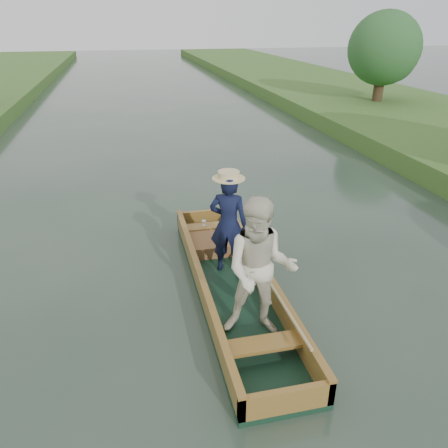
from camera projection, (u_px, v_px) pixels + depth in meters
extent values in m
plane|color=#283D30|center=(232.00, 293.00, 7.00)|extent=(120.00, 120.00, 0.00)
cylinder|color=#47331E|center=(379.00, 87.00, 19.44)|extent=(0.44, 0.44, 2.41)
sphere|color=#225221|center=(384.00, 48.00, 18.76)|extent=(3.08, 3.08, 3.08)
sphere|color=#225221|center=(391.00, 57.00, 19.31)|extent=(2.20, 2.20, 2.20)
cube|color=#133120|center=(232.00, 291.00, 6.98)|extent=(1.10, 5.00, 0.08)
cube|color=olive|center=(201.00, 284.00, 6.80)|extent=(0.08, 5.00, 0.32)
cube|color=olive|center=(263.00, 276.00, 7.00)|extent=(0.08, 5.00, 0.32)
cube|color=olive|center=(204.00, 218.00, 9.07)|extent=(1.10, 0.08, 0.32)
cube|color=olive|center=(287.00, 401.00, 4.73)|extent=(1.10, 0.08, 0.32)
cube|color=olive|center=(200.00, 274.00, 6.72)|extent=(0.10, 5.00, 0.04)
cube|color=olive|center=(264.00, 267.00, 6.92)|extent=(0.10, 5.00, 0.04)
cube|color=olive|center=(209.00, 226.00, 8.55)|extent=(0.94, 0.30, 0.05)
cube|color=olive|center=(263.00, 344.00, 5.46)|extent=(0.94, 0.30, 0.05)
imported|color=black|center=(228.00, 224.00, 7.14)|extent=(0.74, 0.64, 1.73)
cylinder|color=beige|center=(229.00, 176.00, 6.79)|extent=(0.52, 0.52, 0.12)
imported|color=beige|center=(260.00, 270.00, 5.62)|extent=(1.14, 1.00, 1.97)
cube|color=brown|center=(211.00, 242.00, 8.18)|extent=(0.85, 0.90, 0.22)
sphere|color=#A88258|center=(226.00, 233.00, 8.05)|extent=(0.19, 0.19, 0.19)
sphere|color=#A88258|center=(226.00, 226.00, 7.98)|extent=(0.14, 0.14, 0.14)
sphere|color=#A88258|center=(223.00, 223.00, 7.95)|extent=(0.05, 0.05, 0.05)
sphere|color=#A88258|center=(229.00, 223.00, 7.97)|extent=(0.05, 0.05, 0.05)
sphere|color=#A88258|center=(227.00, 228.00, 7.94)|extent=(0.06, 0.06, 0.06)
sphere|color=#A88258|center=(222.00, 232.00, 8.01)|extent=(0.07, 0.07, 0.07)
sphere|color=#A88258|center=(231.00, 231.00, 8.04)|extent=(0.07, 0.07, 0.07)
sphere|color=#A88258|center=(224.00, 238.00, 8.05)|extent=(0.08, 0.08, 0.08)
sphere|color=#A88258|center=(229.00, 237.00, 8.07)|extent=(0.08, 0.08, 0.08)
cylinder|color=silver|center=(204.00, 225.00, 8.51)|extent=(0.07, 0.07, 0.01)
cylinder|color=silver|center=(204.00, 224.00, 8.50)|extent=(0.01, 0.01, 0.08)
ellipsoid|color=silver|center=(204.00, 221.00, 8.47)|extent=(0.09, 0.09, 0.05)
cylinder|color=tan|center=(263.00, 271.00, 6.73)|extent=(0.04, 3.78, 0.18)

